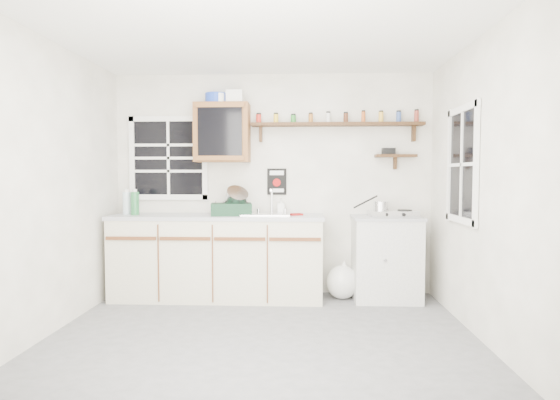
{
  "coord_description": "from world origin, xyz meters",
  "views": [
    {
      "loc": [
        0.32,
        -3.75,
        1.36
      ],
      "look_at": [
        0.13,
        0.55,
        1.13
      ],
      "focal_mm": 30.0,
      "sensor_mm": 36.0,
      "label": 1
    }
  ],
  "objects": [
    {
      "name": "spice_shelf",
      "position": [
        0.73,
        1.51,
        1.93
      ],
      "size": [
        1.91,
        0.18,
        0.35
      ],
      "color": "black",
      "rests_on": "wall_back"
    },
    {
      "name": "warning_sign",
      "position": [
        0.05,
        1.59,
        1.28
      ],
      "size": [
        0.22,
        0.02,
        0.3
      ],
      "color": "black",
      "rests_on": "wall_back"
    },
    {
      "name": "saucepan",
      "position": [
        1.18,
        1.31,
        1.02
      ],
      "size": [
        0.35,
        0.27,
        0.17
      ],
      "rotation": [
        0.0,
        0.0,
        -0.75
      ],
      "color": "silver",
      "rests_on": "hotplate"
    },
    {
      "name": "hotplate",
      "position": [
        1.31,
        1.3,
        0.94
      ],
      "size": [
        0.53,
        0.32,
        0.07
      ],
      "rotation": [
        0.0,
        0.0,
        0.09
      ],
      "color": "silver",
      "rests_on": "right_cabinet"
    },
    {
      "name": "secondary_shelf",
      "position": [
        1.36,
        1.52,
        1.58
      ],
      "size": [
        0.45,
        0.16,
        0.24
      ],
      "color": "black",
      "rests_on": "wall_back"
    },
    {
      "name": "sink",
      "position": [
        -0.05,
        1.3,
        0.93
      ],
      "size": [
        0.52,
        0.44,
        0.29
      ],
      "color": "silver",
      "rests_on": "main_cabinet"
    },
    {
      "name": "window_back",
      "position": [
        -1.2,
        1.59,
        1.55
      ],
      "size": [
        0.93,
        0.03,
        0.98
      ],
      "color": "black",
      "rests_on": "wall_back"
    },
    {
      "name": "window_right",
      "position": [
        1.79,
        0.55,
        1.45
      ],
      "size": [
        0.03,
        0.78,
        1.08
      ],
      "color": "black",
      "rests_on": "wall_back"
    },
    {
      "name": "soap_bottle",
      "position": [
        0.1,
        1.52,
        1.01
      ],
      "size": [
        0.08,
        0.09,
        0.17
      ],
      "primitive_type": "imported",
      "rotation": [
        0.0,
        0.0,
        0.07
      ],
      "color": "white",
      "rests_on": "main_cabinet"
    },
    {
      "name": "room",
      "position": [
        0.0,
        0.0,
        1.25
      ],
      "size": [
        3.64,
        3.24,
        2.54
      ],
      "color": "#555557",
      "rests_on": "ground"
    },
    {
      "name": "upper_cabinet_clutter",
      "position": [
        -0.54,
        1.44,
        2.21
      ],
      "size": [
        0.42,
        0.24,
        0.14
      ],
      "color": "#1B3AB1",
      "rests_on": "upper_cabinet"
    },
    {
      "name": "dish_rack",
      "position": [
        -0.41,
        1.28,
        1.02
      ],
      "size": [
        0.48,
        0.39,
        0.33
      ],
      "rotation": [
        0.0,
        0.0,
        0.16
      ],
      "color": "black",
      "rests_on": "main_cabinet"
    },
    {
      "name": "main_cabinet",
      "position": [
        -0.58,
        1.3,
        0.46
      ],
      "size": [
        2.31,
        0.63,
        0.92
      ],
      "color": "beige",
      "rests_on": "floor"
    },
    {
      "name": "water_bottles",
      "position": [
        -1.54,
        1.3,
        1.05
      ],
      "size": [
        0.21,
        0.15,
        0.28
      ],
      "color": "silver",
      "rests_on": "main_cabinet"
    },
    {
      "name": "upper_cabinet",
      "position": [
        -0.55,
        1.44,
        1.82
      ],
      "size": [
        0.6,
        0.32,
        0.65
      ],
      "color": "brown",
      "rests_on": "wall_back"
    },
    {
      "name": "trash_bag",
      "position": [
        0.78,
        1.33,
        0.19
      ],
      "size": [
        0.39,
        0.35,
        0.44
      ],
      "color": "white",
      "rests_on": "floor"
    },
    {
      "name": "right_cabinet",
      "position": [
        1.25,
        1.32,
        0.46
      ],
      "size": [
        0.73,
        0.57,
        0.91
      ],
      "color": "#B8B8B1",
      "rests_on": "floor"
    },
    {
      "name": "rag",
      "position": [
        0.27,
        1.3,
        0.93
      ],
      "size": [
        0.17,
        0.16,
        0.02
      ],
      "primitive_type": "cube",
      "rotation": [
        0.0,
        0.0,
        0.41
      ],
      "color": "maroon",
      "rests_on": "main_cabinet"
    }
  ]
}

